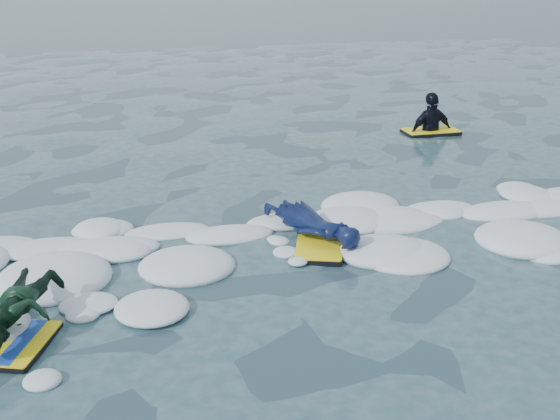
# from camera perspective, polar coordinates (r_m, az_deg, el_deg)

# --- Properties ---
(ground) EXTENTS (120.00, 120.00, 0.00)m
(ground) POSITION_cam_1_polar(r_m,az_deg,el_deg) (8.08, 3.46, -5.42)
(ground) COLOR #162C35
(ground) RESTS_ON ground
(foam_band) EXTENTS (12.00, 3.10, 0.30)m
(foam_band) POSITION_cam_1_polar(r_m,az_deg,el_deg) (8.99, 1.51, -2.67)
(foam_band) COLOR white
(foam_band) RESTS_ON ground
(prone_woman_unit) EXTENTS (1.17, 1.74, 0.42)m
(prone_woman_unit) POSITION_cam_1_polar(r_m,az_deg,el_deg) (8.94, 2.84, -1.31)
(prone_woman_unit) COLOR black
(prone_woman_unit) RESTS_ON ground
(prone_child_unit) EXTENTS (1.03, 1.43, 0.51)m
(prone_child_unit) POSITION_cam_1_polar(r_m,az_deg,el_deg) (7.17, -20.32, -7.93)
(prone_child_unit) COLOR black
(prone_child_unit) RESTS_ON ground
(waiting_rider_unit) EXTENTS (1.14, 0.63, 1.70)m
(waiting_rider_unit) POSITION_cam_1_polar(r_m,az_deg,el_deg) (14.83, 12.14, 6.10)
(waiting_rider_unit) COLOR black
(waiting_rider_unit) RESTS_ON ground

